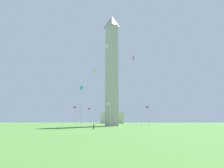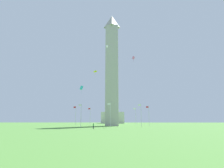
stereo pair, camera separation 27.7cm
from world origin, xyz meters
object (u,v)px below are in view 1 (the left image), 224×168
flagpole_e (110,114)px  flagpole_nw (90,116)px  obelisk_monument (112,68)px  flagpole_sw (136,116)px  flagpole_ne (81,114)px  distant_building (113,118)px  flagpole_se (141,114)px  kite_white_box (107,46)px  kite_yellow_diamond (95,72)px  flagpole_n (75,115)px  flagpole_w (113,116)px  flagpole_s (149,115)px  kite_cyan_box (81,88)px  kite_pink_box (133,58)px  person_green_shirt (94,126)px

flagpole_e → flagpole_nw: 29.52m
obelisk_monument → flagpole_sw: (-11.24, -11.30, -21.40)m
flagpole_ne → distant_building: (-9.43, -80.78, -0.22)m
obelisk_monument → flagpole_nw: (11.35, -11.30, -21.40)m
distant_building → flagpole_se: bearing=99.3°
kite_white_box → distant_building: 86.48m
kite_white_box → kite_yellow_diamond: (5.14, -5.05, -8.89)m
flagpole_n → flagpole_w: size_ratio=1.00×
flagpole_s → kite_cyan_box: kite_cyan_box is taller
flagpole_sw → flagpole_ne: bearing=45.0°
flagpole_e → kite_pink_box: size_ratio=3.30×
kite_cyan_box → kite_pink_box: 25.83m
flagpole_ne → flagpole_sw: (-22.59, -22.59, 0.00)m
obelisk_monument → kite_pink_box: (-9.46, 5.20, 2.84)m
flagpole_ne → flagpole_sw: same height
flagpole_s → kite_pink_box: bearing=38.9°
kite_yellow_diamond → kite_white_box: bearing=135.5°
obelisk_monument → kite_pink_box: 11.17m
flagpole_n → flagpole_nw: (-4.68, -11.30, 0.00)m
flagpole_s → person_green_shirt: size_ratio=5.02×
flagpole_e → flagpole_se: size_ratio=1.00×
flagpole_w → person_green_shirt: (4.25, 43.49, -3.82)m
flagpole_e → flagpole_n: bearing=-45.0°
flagpole_sw → kite_cyan_box: kite_cyan_box is taller
flagpole_w → kite_yellow_diamond: 30.22m
kite_pink_box → flagpole_se: bearing=106.3°
kite_white_box → kite_yellow_diamond: bearing=-44.5°
person_green_shirt → flagpole_s: bearing=-16.8°
flagpole_ne → flagpole_se: (-22.59, 0.00, 0.00)m
flagpole_n → flagpole_ne: (-4.68, 11.30, 0.00)m
flagpole_n → kite_cyan_box: (-4.39, 10.49, 10.31)m
flagpole_e → distant_building: size_ratio=0.47×
flagpole_w → person_green_shirt: 43.86m
flagpole_ne → flagpole_w: size_ratio=1.00×
kite_pink_box → kite_white_box: bearing=34.6°
flagpole_ne → flagpole_s: size_ratio=1.00×
kite_yellow_diamond → flagpole_n: bearing=-39.5°
distant_building → kite_cyan_box: bearing=83.1°
flagpole_ne → kite_yellow_diamond: kite_yellow_diamond is taller
flagpole_s → flagpole_nw: same height
flagpole_se → person_green_shirt: 22.79m
flagpole_nw → flagpole_w: bearing=-157.5°
flagpole_sw → flagpole_se: bearing=90.0°
flagpole_n → person_green_shirt: size_ratio=5.02×
flagpole_s → kite_yellow_diamond: (22.58, 7.73, 17.53)m
obelisk_monument → kite_white_box: 13.82m
flagpole_e → kite_white_box: size_ratio=4.26×
flagpole_ne → flagpole_nw: 22.59m
flagpole_ne → flagpole_s: (-27.27, -11.30, 0.00)m
flagpole_e → kite_yellow_diamond: (6.61, -8.24, 17.53)m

